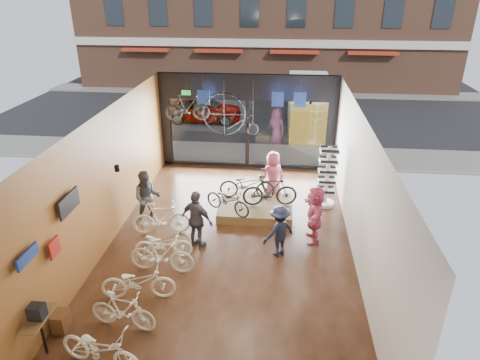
# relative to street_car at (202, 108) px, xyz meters

# --- Properties ---
(ground_plane) EXTENTS (7.00, 12.00, 0.04)m
(ground_plane) POSITION_rel_street_car_xyz_m (3.00, -12.00, -0.75)
(ground_plane) COLOR black
(ground_plane) RESTS_ON ground
(ceiling) EXTENTS (7.00, 12.00, 0.04)m
(ceiling) POSITION_rel_street_car_xyz_m (3.00, -12.00, 3.09)
(ceiling) COLOR black
(ceiling) RESTS_ON ground
(wall_left) EXTENTS (0.04, 12.00, 3.80)m
(wall_left) POSITION_rel_street_car_xyz_m (-0.52, -12.00, 1.17)
(wall_left) COLOR brown
(wall_left) RESTS_ON ground
(wall_right) EXTENTS (0.04, 12.00, 3.80)m
(wall_right) POSITION_rel_street_car_xyz_m (6.52, -12.00, 1.17)
(wall_right) COLOR beige
(wall_right) RESTS_ON ground
(storefront) EXTENTS (7.00, 0.26, 3.80)m
(storefront) POSITION_rel_street_car_xyz_m (3.00, -6.00, 1.17)
(storefront) COLOR black
(storefront) RESTS_ON ground
(exit_sign) EXTENTS (0.35, 0.06, 0.18)m
(exit_sign) POSITION_rel_street_car_xyz_m (0.60, -6.12, 2.32)
(exit_sign) COLOR #198C26
(exit_sign) RESTS_ON storefront
(street_road) EXTENTS (30.00, 18.00, 0.02)m
(street_road) POSITION_rel_street_car_xyz_m (3.00, 3.00, -0.74)
(street_road) COLOR black
(street_road) RESTS_ON ground
(sidewalk_near) EXTENTS (30.00, 2.40, 0.12)m
(sidewalk_near) POSITION_rel_street_car_xyz_m (3.00, -4.80, -0.67)
(sidewalk_near) COLOR slate
(sidewalk_near) RESTS_ON ground
(sidewalk_far) EXTENTS (30.00, 2.00, 0.12)m
(sidewalk_far) POSITION_rel_street_car_xyz_m (3.00, 7.00, -0.67)
(sidewalk_far) COLOR slate
(sidewalk_far) RESTS_ON ground
(street_car) EXTENTS (4.30, 1.73, 1.47)m
(street_car) POSITION_rel_street_car_xyz_m (0.00, 0.00, 0.00)
(street_car) COLOR gray
(street_car) RESTS_ON street_road
(box_truck) EXTENTS (2.07, 6.22, 2.45)m
(box_truck) POSITION_rel_street_car_xyz_m (5.73, -1.00, 0.49)
(box_truck) COLOR silver
(box_truck) RESTS_ON street_road
(floor_bike_0) EXTENTS (1.90, 1.03, 0.95)m
(floor_bike_0) POSITION_rel_street_car_xyz_m (1.02, -16.48, -0.26)
(floor_bike_0) COLOR beige
(floor_bike_0) RESTS_ON ground_plane
(floor_bike_1) EXTENTS (1.59, 0.65, 0.93)m
(floor_bike_1) POSITION_rel_street_car_xyz_m (1.08, -15.41, -0.27)
(floor_bike_1) COLOR beige
(floor_bike_1) RESTS_ON ground_plane
(floor_bike_2) EXTENTS (1.85, 0.86, 0.94)m
(floor_bike_2) POSITION_rel_street_car_xyz_m (1.11, -14.42, -0.27)
(floor_bike_2) COLOR beige
(floor_bike_2) RESTS_ON ground_plane
(floor_bike_3) EXTENTS (1.78, 0.58, 1.05)m
(floor_bike_3) POSITION_rel_street_car_xyz_m (1.39, -13.34, -0.21)
(floor_bike_3) COLOR beige
(floor_bike_3) RESTS_ON ground_plane
(floor_bike_4) EXTENTS (1.65, 0.78, 0.83)m
(floor_bike_4) POSITION_rel_street_car_xyz_m (1.26, -12.71, -0.32)
(floor_bike_4) COLOR beige
(floor_bike_4) RESTS_ON ground_plane
(floor_bike_5) EXTENTS (1.81, 0.80, 1.05)m
(floor_bike_5) POSITION_rel_street_car_xyz_m (0.88, -11.51, -0.21)
(floor_bike_5) COLOR beige
(floor_bike_5) RESTS_ON ground_plane
(display_platform) EXTENTS (2.40, 1.80, 0.30)m
(display_platform) POSITION_rel_street_car_xyz_m (3.62, -9.92, -0.58)
(display_platform) COLOR brown
(display_platform) RESTS_ON ground_plane
(display_bike_left) EXTENTS (1.72, 1.32, 0.87)m
(display_bike_left) POSITION_rel_street_car_xyz_m (2.77, -10.53, 0.00)
(display_bike_left) COLOR black
(display_bike_left) RESTS_ON display_platform
(display_bike_mid) EXTENTS (1.84, 0.75, 1.07)m
(display_bike_mid) POSITION_rel_street_car_xyz_m (4.07, -9.92, 0.10)
(display_bike_mid) COLOR black
(display_bike_mid) RESTS_ON display_platform
(display_bike_right) EXTENTS (1.89, 0.71, 0.98)m
(display_bike_right) POSITION_rel_street_car_xyz_m (3.30, -9.46, 0.06)
(display_bike_right) COLOR black
(display_bike_right) RESTS_ON display_platform
(customer_1) EXTENTS (1.00, 0.87, 1.77)m
(customer_1) POSITION_rel_street_car_xyz_m (0.30, -10.91, 0.15)
(customer_1) COLOR #3F3F44
(customer_1) RESTS_ON ground_plane
(customer_2) EXTENTS (1.12, 0.84, 1.77)m
(customer_2) POSITION_rel_street_car_xyz_m (2.10, -12.09, 0.15)
(customer_2) COLOR #3F3F44
(customer_2) RESTS_ON ground_plane
(customer_3) EXTENTS (1.12, 1.04, 1.52)m
(customer_3) POSITION_rel_street_car_xyz_m (4.42, -12.26, 0.03)
(customer_3) COLOR #161C33
(customer_3) RESTS_ON ground_plane
(customer_4) EXTENTS (1.02, 0.93, 1.74)m
(customer_4) POSITION_rel_street_car_xyz_m (4.13, -8.83, 0.14)
(customer_4) COLOR #CC4C72
(customer_4) RESTS_ON ground_plane
(customer_5) EXTENTS (0.54, 1.63, 1.75)m
(customer_5) POSITION_rel_street_car_xyz_m (5.42, -11.40, 0.14)
(customer_5) COLOR #CC4C72
(customer_5) RESTS_ON ground_plane
(sunglasses_rack) EXTENTS (0.72, 0.63, 2.12)m
(sunglasses_rack) POSITION_rel_street_car_xyz_m (5.95, -9.13, 0.33)
(sunglasses_rack) COLOR white
(sunglasses_rack) RESTS_ON ground_plane
(wall_merch) EXTENTS (0.40, 2.40, 2.60)m
(wall_merch) POSITION_rel_street_car_xyz_m (-0.38, -15.50, 0.57)
(wall_merch) COLOR navy
(wall_merch) RESTS_ON wall_left
(penny_farthing) EXTENTS (2.02, 0.06, 1.61)m
(penny_farthing) POSITION_rel_street_car_xyz_m (2.58, -7.24, 1.77)
(penny_farthing) COLOR black
(penny_farthing) RESTS_ON ceiling
(hung_bike) EXTENTS (1.63, 0.71, 0.95)m
(hung_bike) POSITION_rel_street_car_xyz_m (1.00, -7.80, 2.19)
(hung_bike) COLOR black
(hung_bike) RESTS_ON ceiling
(jersey_left) EXTENTS (0.45, 0.03, 0.55)m
(jersey_left) POSITION_rel_street_car_xyz_m (1.41, -6.80, 2.32)
(jersey_left) COLOR #1E3F99
(jersey_left) RESTS_ON ceiling
(jersey_mid) EXTENTS (0.45, 0.03, 0.55)m
(jersey_mid) POSITION_rel_street_car_xyz_m (4.18, -6.80, 2.32)
(jersey_mid) COLOR #1E3F99
(jersey_mid) RESTS_ON ceiling
(jersey_right) EXTENTS (0.45, 0.03, 0.55)m
(jersey_right) POSITION_rel_street_car_xyz_m (4.99, -6.80, 2.32)
(jersey_right) COLOR #1E3F99
(jersey_right) RESTS_ON ceiling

